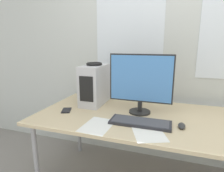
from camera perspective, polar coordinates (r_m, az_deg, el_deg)
wall_back at (r=2.14m, az=20.13°, el=12.20°), size 8.00×0.07×2.70m
desk at (r=1.68m, az=18.89°, el=-10.77°), size 2.41×0.94×0.73m
pc_tower at (r=1.92m, az=-5.31°, el=0.38°), size 0.20×0.39×0.40m
headphones at (r=1.89m, az=-5.43°, el=6.73°), size 0.16×0.16×0.03m
monitor_main at (r=1.65m, az=8.73°, el=1.40°), size 0.56×0.19×0.53m
keyboard at (r=1.50m, az=8.58°, el=-10.88°), size 0.47×0.18×0.02m
mouse at (r=1.52m, az=20.48°, el=-11.29°), size 0.05×0.11×0.03m
cell_phone at (r=1.81m, az=-13.71°, el=-7.21°), size 0.12×0.15×0.01m
paper_sheet_left at (r=1.38m, az=10.96°, el=-13.63°), size 0.31×0.35×0.00m
paper_sheet_front at (r=1.46m, az=-4.43°, el=-11.91°), size 0.22×0.31×0.00m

